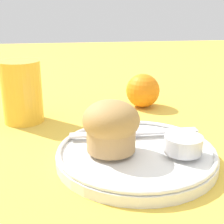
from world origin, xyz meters
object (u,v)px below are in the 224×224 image
at_px(muffin, 111,125).
at_px(butter_knife, 134,133).
at_px(juice_glass, 22,92).
at_px(orange_fruit, 143,91).

xyz_separation_m(muffin, butter_knife, (0.04, 0.04, -0.03)).
height_order(butter_knife, juice_glass, juice_glass).
bearing_deg(juice_glass, butter_knife, -37.57).
relative_size(muffin, butter_knife, 0.39).
height_order(muffin, juice_glass, juice_glass).
bearing_deg(butter_knife, juice_glass, 144.32).
bearing_deg(muffin, orange_fruit, 66.08).
distance_m(butter_knife, orange_fruit, 0.20).
bearing_deg(juice_glass, orange_fruit, 12.37).
height_order(muffin, butter_knife, muffin).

